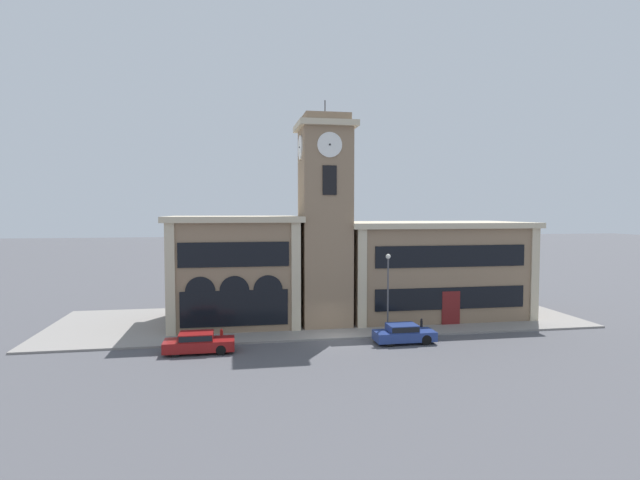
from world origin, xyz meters
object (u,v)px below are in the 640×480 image
(parked_car_mid, at_px, (404,333))
(fire_hydrant, at_px, (222,335))
(street_lamp, at_px, (388,282))
(bollard, at_px, (421,326))
(parked_car_near, at_px, (198,342))

(parked_car_mid, xyz_separation_m, fire_hydrant, (-12.45, 2.05, -0.13))
(street_lamp, bearing_deg, parked_car_mid, -74.98)
(parked_car_mid, xyz_separation_m, street_lamp, (-0.53, 1.97, 3.31))
(parked_car_mid, xyz_separation_m, bollard, (2.09, 2.00, -0.03))
(fire_hydrant, bearing_deg, street_lamp, -0.43)
(parked_car_mid, height_order, fire_hydrant, parked_car_mid)
(parked_car_near, bearing_deg, parked_car_mid, 0.21)
(street_lamp, xyz_separation_m, bollard, (2.62, 0.03, -3.34))
(parked_car_mid, relative_size, street_lamp, 0.71)
(bollard, bearing_deg, parked_car_mid, -136.23)
(bollard, xyz_separation_m, fire_hydrant, (-14.54, 0.05, -0.10))
(parked_car_near, distance_m, fire_hydrant, 2.50)
(parked_car_mid, bearing_deg, parked_car_near, -179.79)
(street_lamp, height_order, bollard, street_lamp)
(parked_car_near, distance_m, parked_car_mid, 13.87)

